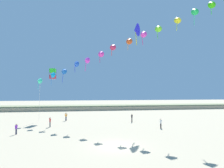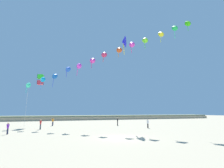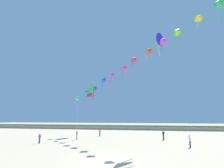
{
  "view_description": "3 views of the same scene",
  "coord_description": "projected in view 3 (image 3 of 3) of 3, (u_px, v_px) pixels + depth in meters",
  "views": [
    {
      "loc": [
        -3.97,
        -22.17,
        6.03
      ],
      "look_at": [
        0.89,
        8.31,
        7.25
      ],
      "focal_mm": 32.0,
      "sensor_mm": 36.0,
      "label": 1
    },
    {
      "loc": [
        -8.19,
        -18.91,
        2.97
      ],
      "look_at": [
        2.22,
        9.21,
        7.71
      ],
      "focal_mm": 28.0,
      "sensor_mm": 36.0,
      "label": 2
    },
    {
      "loc": [
        4.4,
        -17.06,
        3.89
      ],
      "look_at": [
        -1.79,
        10.23,
        9.34
      ],
      "focal_mm": 28.0,
      "sensor_mm": 36.0,
      "label": 3
    }
  ],
  "objects": [
    {
      "name": "person_far_left",
      "position": [
        40.0,
        138.0,
        27.23
      ],
      "size": [
        0.33,
        0.49,
        1.52
      ],
      "color": "#282D4C",
      "rests_on": "ground"
    },
    {
      "name": "large_kite_low_lead",
      "position": [
        90.0,
        92.0,
        41.88
      ],
      "size": [
        1.36,
        1.36,
        2.22
      ],
      "color": "#D13142"
    },
    {
      "name": "person_near_right",
      "position": [
        77.0,
        134.0,
        31.59
      ],
      "size": [
        0.4,
        0.53,
        1.67
      ],
      "color": "#474C56",
      "rests_on": "ground"
    },
    {
      "name": "kite_banner_string",
      "position": [
        134.0,
        60.0,
        30.02
      ],
      "size": [
        28.72,
        17.4,
        19.65
      ],
      "color": "#3AEFB4"
    },
    {
      "name": "person_near_left",
      "position": [
        100.0,
        132.0,
        37.98
      ],
      "size": [
        0.59,
        0.24,
        1.69
      ],
      "color": "#282D4C",
      "rests_on": "ground"
    },
    {
      "name": "dune_ridge",
      "position": [
        140.0,
        127.0,
        60.67
      ],
      "size": [
        120.0,
        8.77,
        1.54
      ],
      "color": "tan",
      "rests_on": "ground"
    },
    {
      "name": "person_mid_center",
      "position": [
        163.0,
        135.0,
        31.27
      ],
      "size": [
        0.47,
        0.47,
        1.67
      ],
      "color": "black",
      "rests_on": "ground"
    },
    {
      "name": "ground_plane",
      "position": [
        107.0,
        160.0,
        16.54
      ],
      "size": [
        240.0,
        240.0,
        0.0
      ],
      "primitive_type": "plane",
      "color": "tan"
    },
    {
      "name": "large_kite_mid_trail",
      "position": [
        158.0,
        40.0,
        30.35
      ],
      "size": [
        1.97,
        2.35,
        3.9
      ],
      "color": "#221CEF"
    },
    {
      "name": "person_far_right",
      "position": [
        190.0,
        140.0,
        23.67
      ],
      "size": [
        0.24,
        0.55,
        1.6
      ],
      "color": "black",
      "rests_on": "ground"
    }
  ]
}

